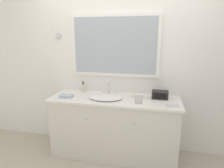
{
  "coord_description": "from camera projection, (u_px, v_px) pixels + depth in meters",
  "views": [
    {
      "loc": [
        0.54,
        -2.24,
        1.71
      ],
      "look_at": [
        -0.04,
        0.33,
        1.06
      ],
      "focal_mm": 32.0,
      "sensor_mm": 36.0,
      "label": 1
    }
  ],
  "objects": [
    {
      "name": "wall_back",
      "position": [
        119.0,
        64.0,
        2.96
      ],
      "size": [
        8.0,
        0.18,
        2.55
      ],
      "color": "white",
      "rests_on": "ground_plane"
    },
    {
      "name": "metal_tray",
      "position": [
        172.0,
        105.0,
        2.46
      ],
      "size": [
        0.16,
        0.09,
        0.01
      ],
      "color": "silver",
      "rests_on": "vanity_counter"
    },
    {
      "name": "hand_towel_far_corner",
      "position": [
        137.0,
        96.0,
        2.79
      ],
      "size": [
        0.15,
        0.1,
        0.05
      ],
      "color": "silver",
      "rests_on": "vanity_counter"
    },
    {
      "name": "ground_plane",
      "position": [
        109.0,
        167.0,
        2.64
      ],
      "size": [
        14.0,
        14.0,
        0.0
      ],
      "primitive_type": "plane",
      "color": "#B2A893"
    },
    {
      "name": "sink_basin",
      "position": [
        106.0,
        97.0,
        2.75
      ],
      "size": [
        0.46,
        0.4,
        0.19
      ],
      "color": "white",
      "rests_on": "vanity_counter"
    },
    {
      "name": "picture_frame",
      "position": [
        139.0,
        100.0,
        2.52
      ],
      "size": [
        0.09,
        0.01,
        0.11
      ],
      "color": "#B2B2B7",
      "rests_on": "vanity_counter"
    },
    {
      "name": "vanity_counter",
      "position": [
        114.0,
        127.0,
        2.85
      ],
      "size": [
        1.79,
        0.61,
        0.86
      ],
      "color": "beige",
      "rests_on": "ground_plane"
    },
    {
      "name": "appliance_box",
      "position": [
        160.0,
        95.0,
        2.72
      ],
      "size": [
        0.22,
        0.13,
        0.11
      ],
      "color": "black",
      "rests_on": "vanity_counter"
    },
    {
      "name": "soap_bottle",
      "position": [
        83.0,
        88.0,
        3.03
      ],
      "size": [
        0.07,
        0.07,
        0.17
      ],
      "color": "beige",
      "rests_on": "vanity_counter"
    },
    {
      "name": "hand_towel_near_sink",
      "position": [
        66.0,
        96.0,
        2.78
      ],
      "size": [
        0.18,
        0.11,
        0.04
      ],
      "color": "#A8B7C6",
      "rests_on": "vanity_counter"
    }
  ]
}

